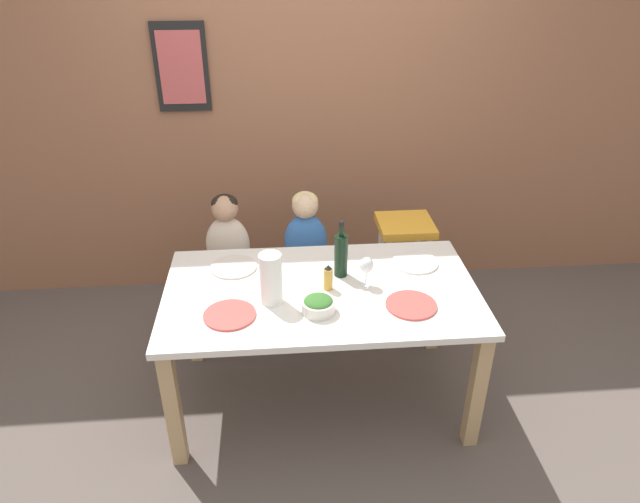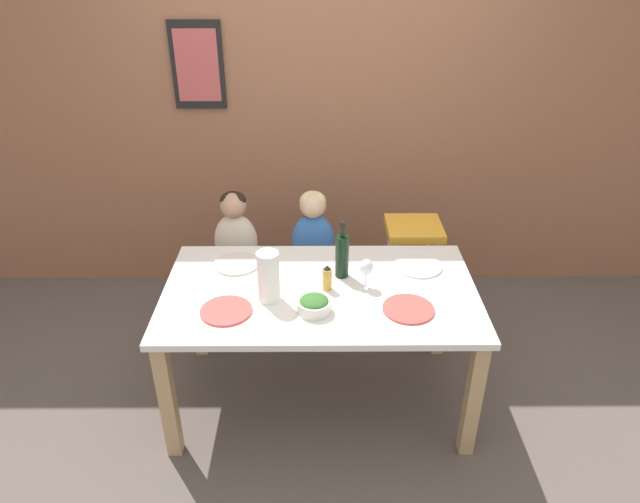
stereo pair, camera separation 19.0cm
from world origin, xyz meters
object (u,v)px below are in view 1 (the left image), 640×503
at_px(chair_right_highchair, 404,246).
at_px(salad_bowl_large, 318,305).
at_px(wine_glass_near, 367,266).
at_px(dinner_plate_back_left, 234,267).
at_px(dinner_plate_front_left, 230,315).
at_px(paper_towel_roll, 271,279).
at_px(chair_far_left, 231,280).
at_px(wine_bottle, 341,254).
at_px(dinner_plate_back_right, 415,262).
at_px(person_child_left, 227,234).
at_px(person_child_center, 305,231).
at_px(chair_far_center, 306,277).
at_px(dinner_plate_front_right, 411,305).

bearing_deg(chair_right_highchair, salad_bowl_large, -125.12).
xyz_separation_m(wine_glass_near, dinner_plate_back_left, (-0.68, 0.22, -0.11)).
xyz_separation_m(salad_bowl_large, dinner_plate_front_left, (-0.42, -0.00, -0.03)).
relative_size(paper_towel_roll, salad_bowl_large, 1.62).
relative_size(paper_towel_roll, dinner_plate_back_left, 1.06).
distance_m(chair_far_left, dinner_plate_front_left, 0.94).
bearing_deg(paper_towel_roll, dinner_plate_front_left, -152.62).
relative_size(chair_right_highchair, wine_bottle, 2.38).
distance_m(dinner_plate_back_left, dinner_plate_back_right, 0.99).
xyz_separation_m(chair_far_left, dinner_plate_front_left, (0.07, -0.87, 0.35)).
bearing_deg(salad_bowl_large, dinner_plate_front_left, -179.86).
bearing_deg(chair_right_highchair, person_child_left, 179.94).
height_order(wine_bottle, wine_glass_near, wine_bottle).
relative_size(wine_bottle, paper_towel_roll, 1.19).
relative_size(person_child_center, wine_bottle, 1.62).
distance_m(wine_glass_near, dinner_plate_front_left, 0.72).
bearing_deg(chair_far_center, wine_glass_near, -67.26).
xyz_separation_m(chair_right_highchair, salad_bowl_large, (-0.61, -0.86, 0.19)).
relative_size(paper_towel_roll, wine_glass_near, 1.65).
height_order(dinner_plate_front_left, dinner_plate_back_left, same).
bearing_deg(wine_glass_near, salad_bowl_large, -140.47).
height_order(person_child_center, wine_bottle, wine_bottle).
bearing_deg(dinner_plate_back_right, dinner_plate_front_right, -105.69).
height_order(person_child_left, dinner_plate_back_left, person_child_left).
height_order(person_child_center, dinner_plate_front_right, person_child_center).
bearing_deg(paper_towel_roll, person_child_center, 74.63).
relative_size(chair_far_left, wine_glass_near, 2.85).
height_order(paper_towel_roll, wine_glass_near, paper_towel_roll).
distance_m(dinner_plate_front_left, dinner_plate_back_right, 1.06).
bearing_deg(wine_bottle, person_child_left, 139.24).
height_order(dinner_plate_front_left, dinner_plate_front_right, same).
xyz_separation_m(wine_bottle, dinner_plate_back_right, (0.42, 0.08, -0.12)).
bearing_deg(chair_right_highchair, chair_far_center, 180.00).
distance_m(person_child_center, salad_bowl_large, 0.87).
bearing_deg(dinner_plate_front_left, wine_bottle, 29.95).
xyz_separation_m(person_child_left, dinner_plate_front_left, (0.07, -0.87, 0.02)).
xyz_separation_m(dinner_plate_back_right, dinner_plate_front_right, (-0.11, -0.40, 0.00)).
distance_m(wine_bottle, salad_bowl_large, 0.36).
bearing_deg(chair_right_highchair, dinner_plate_front_left, -139.90).
height_order(chair_far_center, dinner_plate_front_right, dinner_plate_front_right).
xyz_separation_m(wine_glass_near, dinner_plate_back_right, (0.30, 0.19, -0.11)).
bearing_deg(dinner_plate_back_right, chair_right_highchair, 84.43).
height_order(chair_right_highchair, wine_bottle, wine_bottle).
relative_size(chair_far_left, paper_towel_roll, 1.73).
bearing_deg(dinner_plate_back_right, dinner_plate_back_left, 178.11).
height_order(person_child_left, person_child_center, same).
distance_m(person_child_center, dinner_plate_front_left, 0.96).
relative_size(person_child_center, dinner_plate_front_right, 2.04).
height_order(chair_far_left, salad_bowl_large, salad_bowl_large).
relative_size(wine_glass_near, dinner_plate_back_left, 0.64).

